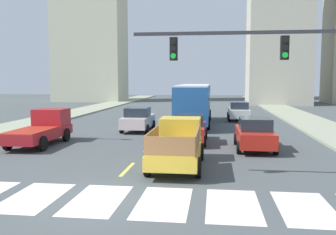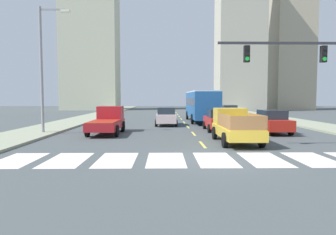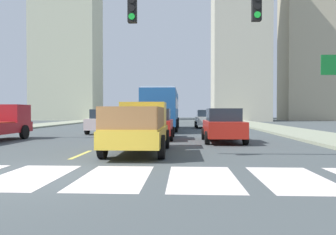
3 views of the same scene
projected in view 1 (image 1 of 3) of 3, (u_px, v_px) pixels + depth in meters
name	position (u px, v px, depth m)	size (l,w,h in m)	color
ground_plane	(98.00, 200.00, 11.55)	(160.00, 160.00, 0.00)	#454C4D
sidewalk_right	(325.00, 129.00, 27.85)	(3.93, 110.00, 0.15)	gray
sidewalk_left	(27.00, 124.00, 30.78)	(3.93, 110.00, 0.15)	gray
crosswalk_stripe_3	(34.00, 197.00, 11.81)	(1.59, 3.09, 0.01)	silver
crosswalk_stripe_4	(98.00, 200.00, 11.55)	(1.59, 3.09, 0.01)	silver
crosswalk_stripe_5	(164.00, 202.00, 11.30)	(1.59, 3.09, 0.01)	silver
crosswalk_stripe_6	(233.00, 205.00, 11.04)	(1.59, 3.09, 0.01)	silver
crosswalk_stripe_7	(306.00, 208.00, 10.78)	(1.59, 3.09, 0.01)	silver
lane_dash_0	(127.00, 169.00, 15.50)	(0.16, 2.40, 0.01)	#D3C553
lane_dash_1	(148.00, 148.00, 20.44)	(0.16, 2.40, 0.01)	#D3C553
lane_dash_2	(161.00, 134.00, 25.37)	(0.16, 2.40, 0.01)	#D3C553
lane_dash_3	(170.00, 126.00, 30.31)	(0.16, 2.40, 0.01)	#D3C553
lane_dash_4	(176.00, 119.00, 35.25)	(0.16, 2.40, 0.01)	#D3C553
lane_dash_5	(181.00, 114.00, 40.18)	(0.16, 2.40, 0.01)	#D3C553
lane_dash_6	(185.00, 111.00, 45.12)	(0.16, 2.40, 0.01)	#D3C553
lane_dash_7	(188.00, 107.00, 50.05)	(0.16, 2.40, 0.01)	#D3C553
pickup_stakebed	(178.00, 144.00, 16.16)	(2.18, 5.20, 1.96)	gold
pickup_dark	(43.00, 128.00, 21.52)	(2.18, 5.20, 1.96)	#A31A21
city_bus	(194.00, 101.00, 30.71)	(2.72, 10.80, 3.32)	#1F5797
sedan_near_right	(138.00, 119.00, 27.10)	(2.02, 4.40, 1.72)	beige
sedan_far	(239.00, 111.00, 34.17)	(2.02, 4.40, 1.72)	silver
sedan_near_left	(190.00, 128.00, 21.95)	(2.02, 4.40, 1.72)	red
sedan_mid	(255.00, 134.00, 19.83)	(2.02, 4.40, 1.72)	red
traffic_signal_gantry	(319.00, 65.00, 13.04)	(9.97, 0.27, 6.00)	#2D2D33
block_mid_left	(280.00, 7.00, 55.01)	(9.01, 7.15, 28.88)	#B7B29E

